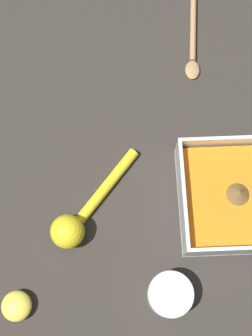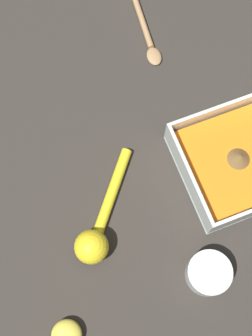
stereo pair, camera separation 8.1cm
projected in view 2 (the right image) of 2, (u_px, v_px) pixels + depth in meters
name	position (u px, v px, depth m)	size (l,w,h in m)	color
ground_plane	(215.00, 168.00, 0.84)	(4.00, 4.00, 0.00)	#332D28
square_dish	(236.00, 162.00, 0.82)	(0.19, 0.19, 0.06)	silver
spice_bowl	(208.00, 273.00, 0.77)	(0.07, 0.07, 0.04)	silver
lemon_squeezer	(96.00, 234.00, 0.78)	(0.18, 0.15, 0.06)	yellow
lemon_half	(67.00, 335.00, 0.74)	(0.05, 0.05, 0.03)	#EFDB4C
wooden_spoon	(143.00, 22.00, 0.93)	(0.23, 0.04, 0.01)	tan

